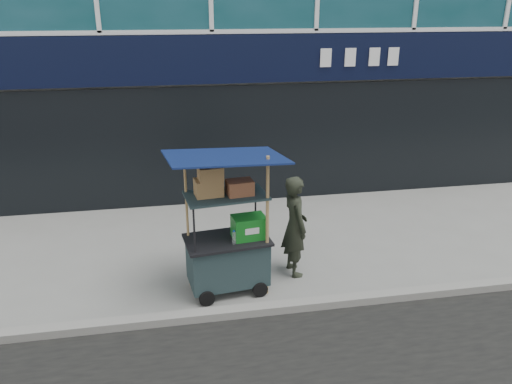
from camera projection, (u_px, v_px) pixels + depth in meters
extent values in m
plane|color=slate|center=(247.00, 306.00, 6.85)|extent=(80.00, 80.00, 0.00)
cube|color=gray|center=(249.00, 311.00, 6.64)|extent=(80.00, 0.18, 0.12)
cube|color=black|center=(213.00, 60.00, 9.37)|extent=(15.68, 0.06, 0.90)
cube|color=black|center=(215.00, 146.00, 10.01)|extent=(15.68, 0.04, 2.40)
cube|color=#1B2A2E|center=(228.00, 261.00, 7.10)|extent=(1.16, 0.77, 0.64)
cylinder|color=black|center=(207.00, 299.00, 6.82)|extent=(0.22, 0.07, 0.22)
cylinder|color=black|center=(260.00, 290.00, 7.03)|extent=(0.22, 0.07, 0.22)
cube|color=black|center=(227.00, 240.00, 6.98)|extent=(1.24, 0.85, 0.04)
cylinder|color=black|center=(194.00, 231.00, 6.49)|extent=(0.03, 0.03, 0.68)
cylinder|color=black|center=(267.00, 222.00, 6.76)|extent=(0.03, 0.03, 0.68)
cylinder|color=black|center=(187.00, 215.00, 6.97)|extent=(0.03, 0.03, 0.68)
cylinder|color=black|center=(255.00, 207.00, 7.25)|extent=(0.03, 0.03, 0.68)
cube|color=#1B2A2E|center=(226.00, 196.00, 6.75)|extent=(1.16, 0.77, 0.03)
cylinder|color=#9C7946|center=(267.00, 228.00, 6.79)|extent=(0.05, 0.05, 2.05)
cylinder|color=#9C7946|center=(188.00, 224.00, 7.02)|extent=(0.04, 0.04, 1.96)
cube|color=#0D1D4A|center=(225.00, 157.00, 6.55)|extent=(1.67, 1.27, 0.18)
cube|color=#0F631A|center=(249.00, 227.00, 6.96)|extent=(0.49, 0.37, 0.32)
cylinder|color=silver|center=(234.00, 238.00, 6.80)|extent=(0.07, 0.07, 0.18)
cylinder|color=blue|center=(234.00, 231.00, 6.76)|extent=(0.03, 0.03, 0.02)
cube|color=brown|center=(209.00, 187.00, 6.68)|extent=(0.39, 0.32, 0.23)
cube|color=#92613F|center=(240.00, 187.00, 6.72)|extent=(0.37, 0.30, 0.20)
cube|color=brown|center=(210.00, 173.00, 6.60)|extent=(0.35, 0.27, 0.18)
imported|color=#252A1E|center=(295.00, 226.00, 7.44)|extent=(0.45, 0.61, 1.56)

